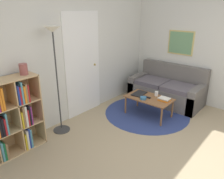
{
  "coord_description": "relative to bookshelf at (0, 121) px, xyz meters",
  "views": [
    {
      "loc": [
        -2.55,
        -0.9,
        2.12
      ],
      "look_at": [
        0.0,
        1.27,
        0.85
      ],
      "focal_mm": 35.0,
      "sensor_mm": 36.0,
      "label": 1
    }
  ],
  "objects": [
    {
      "name": "ground_plane",
      "position": [
        1.49,
        -2.12,
        -0.59
      ],
      "size": [
        14.0,
        14.0,
        0.0
      ],
      "primitive_type": "plane",
      "color": "tan"
    },
    {
      "name": "wall_back",
      "position": [
        1.51,
        0.21,
        0.7
      ],
      "size": [
        7.68,
        0.11,
        2.6
      ],
      "color": "silver",
      "rests_on": "ground_plane"
    },
    {
      "name": "wall_right",
      "position": [
        3.86,
        -0.96,
        0.71
      ],
      "size": [
        0.08,
        5.31,
        2.6
      ],
      "color": "silver",
      "rests_on": "ground_plane"
    },
    {
      "name": "rug",
      "position": [
        2.61,
        -0.88,
        -0.59
      ],
      "size": [
        1.77,
        1.77,
        0.01
      ],
      "color": "navy",
      "rests_on": "ground_plane"
    },
    {
      "name": "bookshelf",
      "position": [
        0.0,
        0.0,
        0.0
      ],
      "size": [
        1.12,
        0.34,
        1.18
      ],
      "color": "tan",
      "rests_on": "ground_plane"
    },
    {
      "name": "floor_lamp",
      "position": [
        1.0,
        -0.05,
        0.87
      ],
      "size": [
        0.3,
        0.3,
        1.85
      ],
      "color": "#333333",
      "rests_on": "ground_plane"
    },
    {
      "name": "couch",
      "position": [
        3.47,
        -0.89,
        -0.31
      ],
      "size": [
        0.82,
        1.64,
        0.86
      ],
      "color": "#66605B",
      "rests_on": "ground_plane"
    },
    {
      "name": "coffee_table",
      "position": [
        2.54,
        -0.95,
        -0.23
      ],
      "size": [
        0.53,
        0.92,
        0.4
      ],
      "color": "brown",
      "rests_on": "ground_plane"
    },
    {
      "name": "laptop",
      "position": [
        2.57,
        -0.69,
        -0.18
      ],
      "size": [
        0.37,
        0.23,
        0.02
      ],
      "color": "black",
      "rests_on": "coffee_table"
    },
    {
      "name": "bowl",
      "position": [
        2.38,
        -0.91,
        -0.16
      ],
      "size": [
        0.13,
        0.13,
        0.05
      ],
      "color": "teal",
      "rests_on": "coffee_table"
    },
    {
      "name": "book_stack_on_table",
      "position": [
        2.6,
        -1.26,
        -0.16
      ],
      "size": [
        0.18,
        0.22,
        0.05
      ],
      "color": "orange",
      "rests_on": "coffee_table"
    },
    {
      "name": "cup",
      "position": [
        2.71,
        -1.02,
        -0.14
      ],
      "size": [
        0.07,
        0.07,
        0.09
      ],
      "color": "white",
      "rests_on": "coffee_table"
    },
    {
      "name": "remote",
      "position": [
        2.5,
        -0.92,
        -0.18
      ],
      "size": [
        0.05,
        0.17,
        0.02
      ],
      "color": "black",
      "rests_on": "coffee_table"
    },
    {
      "name": "vase_on_shelf",
      "position": [
        0.47,
        0.0,
        0.67
      ],
      "size": [
        0.12,
        0.12,
        0.17
      ],
      "color": "#934C47",
      "rests_on": "bookshelf"
    }
  ]
}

